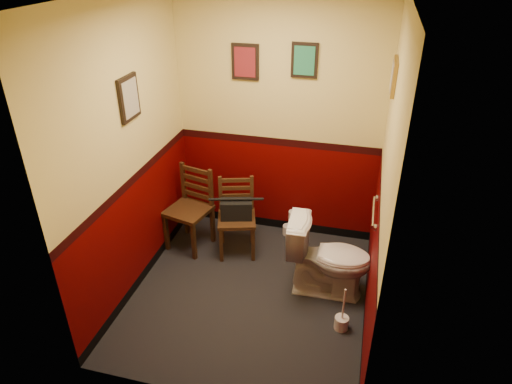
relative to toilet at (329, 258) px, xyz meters
The scene contains 16 objects.
floor 0.85m from the toilet, 162.44° to the right, with size 2.20×2.40×0.00m, color black.
wall_back 1.54m from the toilet, 126.52° to the left, with size 2.20×2.70×0.00m, color #4D0203.
wall_front 1.86m from the toilet, 116.76° to the right, with size 2.20×2.70×0.00m, color #4D0203.
wall_left 2.07m from the toilet, behind, with size 2.40×2.70×0.00m, color #4D0203.
wall_right 1.06m from the toilet, 30.94° to the right, with size 2.40×2.70×0.00m, color #4D0203.
grab_bar 0.66m from the toilet, ahead, with size 0.05×0.56×0.06m.
framed_print_back_a 2.12m from the toilet, 138.35° to the left, with size 0.28×0.04×0.36m.
framed_print_back_b 1.93m from the toilet, 116.28° to the left, with size 0.26×0.04×0.34m.
framed_print_left 2.32m from the toilet, behind, with size 0.04×0.30×0.38m.
framed_print_right 1.74m from the toilet, 46.00° to the left, with size 0.04×0.34×0.28m.
toilet is the anchor object (origin of this frame).
toilet_brush 0.60m from the toilet, 68.22° to the right, with size 0.12×0.12×0.45m.
chair_left 1.62m from the toilet, 165.02° to the left, with size 0.52×0.52×0.91m.
chair_right 1.13m from the toilet, 157.27° to the left, with size 0.49×0.49×0.84m.
handbag 1.12m from the toilet, 158.79° to the left, with size 0.36×0.24×0.24m.
tp_stack 1.02m from the toilet, 119.40° to the left, with size 0.26×0.16×0.34m.
Camera 1 is at (0.91, -3.29, 3.05)m, focal length 32.00 mm.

